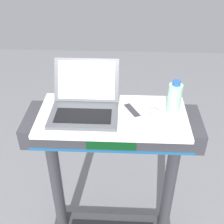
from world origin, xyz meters
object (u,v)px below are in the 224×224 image
object	(u,v)px
water_bottle	(174,98)
tv_remote	(132,112)
laptop	(85,103)
computer_mouse	(155,112)

from	to	relation	value
water_bottle	tv_remote	distance (m)	0.22
laptop	tv_remote	bearing A→B (deg)	-2.57
water_bottle	tv_remote	world-z (taller)	water_bottle
water_bottle	computer_mouse	bearing A→B (deg)	-158.26
laptop	tv_remote	xyz separation A→B (m)	(0.24, -0.01, -0.03)
laptop	water_bottle	xyz separation A→B (m)	(0.45, 0.02, 0.04)
tv_remote	water_bottle	bearing A→B (deg)	8.12
computer_mouse	tv_remote	bearing A→B (deg)	149.84
laptop	computer_mouse	distance (m)	0.35
computer_mouse	water_bottle	distance (m)	0.12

